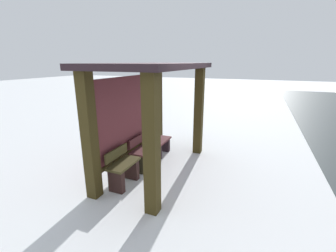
{
  "coord_description": "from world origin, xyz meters",
  "views": [
    {
      "loc": [
        -4.36,
        -2.09,
        2.43
      ],
      "look_at": [
        0.2,
        -0.22,
        1.03
      ],
      "focal_mm": 24.25,
      "sensor_mm": 36.0,
      "label": 1
    }
  ],
  "objects_px": {
    "bench_center_inside": "(144,155)",
    "bench_right_inside": "(159,144)",
    "bus_shelter": "(149,96)",
    "bench_left_inside": "(123,170)"
  },
  "relations": [
    {
      "from": "bus_shelter",
      "to": "bench_right_inside",
      "type": "bearing_deg",
      "value": 11.19
    },
    {
      "from": "bench_right_inside",
      "to": "bench_center_inside",
      "type": "bearing_deg",
      "value": -179.85
    },
    {
      "from": "bus_shelter",
      "to": "bench_center_inside",
      "type": "xyz_separation_m",
      "value": [
        0.0,
        0.17,
        -1.39
      ]
    },
    {
      "from": "bench_left_inside",
      "to": "bench_right_inside",
      "type": "distance_m",
      "value": 1.71
    },
    {
      "from": "bus_shelter",
      "to": "bench_left_inside",
      "type": "distance_m",
      "value": 1.63
    },
    {
      "from": "bench_center_inside",
      "to": "bench_right_inside",
      "type": "distance_m",
      "value": 0.86
    },
    {
      "from": "bench_left_inside",
      "to": "bench_center_inside",
      "type": "height_order",
      "value": "bench_left_inside"
    },
    {
      "from": "bus_shelter",
      "to": "bench_left_inside",
      "type": "xyz_separation_m",
      "value": [
        -0.86,
        0.17,
        -1.38
      ]
    },
    {
      "from": "bench_right_inside",
      "to": "bus_shelter",
      "type": "bearing_deg",
      "value": -168.81
    },
    {
      "from": "bench_center_inside",
      "to": "bench_right_inside",
      "type": "relative_size",
      "value": 1.0
    }
  ]
}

